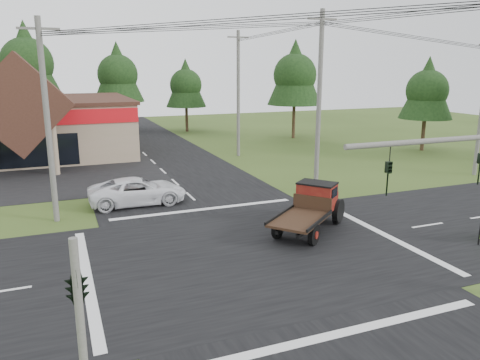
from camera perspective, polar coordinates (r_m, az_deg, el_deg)
ground at (r=21.09m, az=1.40°, el=-8.89°), size 120.00×120.00×0.00m
road_ns at (r=21.09m, az=1.40°, el=-8.87°), size 12.00×120.00×0.02m
road_ew at (r=21.09m, az=1.40°, el=-8.86°), size 120.00×12.00×0.02m
traffic_signal_corner at (r=11.54m, az=-19.40°, el=-10.48°), size 0.53×2.48×4.40m
utility_pole_nw at (r=26.06m, az=-22.43°, el=6.69°), size 2.00×0.30×10.50m
utility_pole_ne at (r=30.35m, az=9.61°, el=9.32°), size 2.00×0.30×11.50m
utility_pole_n at (r=42.94m, az=-0.21°, el=10.53°), size 2.00×0.30×11.20m
tree_row_c at (r=58.97m, az=-24.58°, el=13.09°), size 7.28×7.28×13.13m
tree_row_d at (r=60.40m, az=-14.70°, el=12.56°), size 6.16×6.16×11.11m
tree_row_e at (r=60.03m, az=-6.63°, el=11.62°), size 5.04×5.04×9.09m
tree_side_ne at (r=54.35m, az=6.71°, el=12.83°), size 6.16×6.16×11.11m
tree_side_e_near at (r=49.25m, az=21.87°, el=10.32°), size 5.04×5.04×9.09m
antique_flatbed_truck at (r=23.60m, az=8.36°, el=-3.53°), size 5.70×5.20×2.34m
white_pickup at (r=28.78m, az=-12.36°, el=-1.33°), size 5.80×2.72×1.60m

